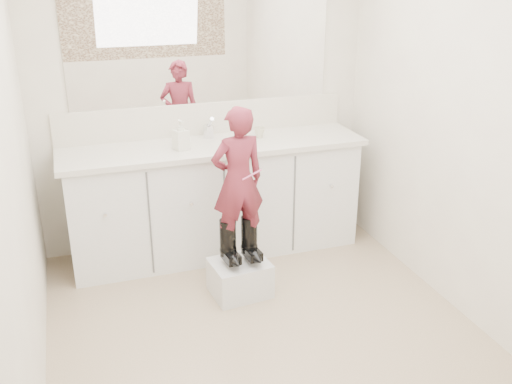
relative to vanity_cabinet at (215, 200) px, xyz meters
name	(u,v)px	position (x,y,z in m)	size (l,w,h in m)	color
floor	(268,336)	(0.00, -1.23, -0.42)	(3.00, 3.00, 0.00)	#927C60
wall_back	(204,95)	(0.00, 0.27, 0.77)	(2.60, 2.60, 0.00)	beige
wall_front	(435,292)	(0.00, -2.73, 0.77)	(2.60, 2.60, 0.00)	beige
wall_left	(11,178)	(-1.30, -1.23, 0.78)	(3.00, 3.00, 0.00)	beige
wall_right	(471,130)	(1.30, -1.23, 0.78)	(3.00, 3.00, 0.00)	beige
vanity_cabinet	(215,200)	(0.00, 0.00, 0.00)	(2.20, 0.55, 0.85)	silver
countertop	(214,146)	(0.00, -0.01, 0.45)	(2.28, 0.58, 0.04)	beige
backsplash	(205,119)	(0.00, 0.26, 0.59)	(2.28, 0.03, 0.25)	beige
mirror	(202,36)	(0.00, 0.26, 1.22)	(2.00, 0.02, 1.00)	white
dot_panel	(451,152)	(0.00, -2.71, 1.22)	(2.00, 0.01, 1.20)	#472819
faucet	(209,132)	(0.00, 0.15, 0.52)	(0.08, 0.08, 0.10)	silver
cup	(259,132)	(0.38, 0.04, 0.50)	(0.09, 0.09, 0.08)	#C0BA99
soap_bottle	(181,135)	(-0.26, -0.07, 0.57)	(0.10, 0.10, 0.22)	silver
step_stool	(240,278)	(-0.02, -0.70, -0.30)	(0.38, 0.32, 0.24)	silver
boot_left	(228,242)	(-0.09, -0.68, -0.02)	(0.12, 0.21, 0.32)	black
boot_right	(249,238)	(0.06, -0.68, -0.02)	(0.12, 0.21, 0.32)	black
toddler	(238,180)	(-0.02, -0.68, 0.41)	(0.36, 0.24, 0.98)	#B53748
toothbrush	(252,175)	(0.05, -0.76, 0.47)	(0.01, 0.01, 0.14)	#E2588A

